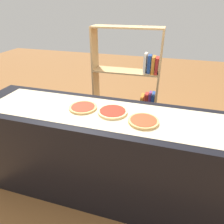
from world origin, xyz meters
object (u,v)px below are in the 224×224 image
(pizza_plain_1, at_px, (113,112))
(bookshelf, at_px, (133,95))
(pizza_plain_0, at_px, (83,107))
(pizza_plain_2, at_px, (143,121))

(pizza_plain_1, relative_size, bookshelf, 0.17)
(pizza_plain_0, xyz_separation_m, pizza_plain_1, (0.28, -0.01, 0.00))
(pizza_plain_1, relative_size, pizza_plain_2, 1.04)
(pizza_plain_2, bearing_deg, pizza_plain_1, 164.28)
(pizza_plain_0, height_order, pizza_plain_1, pizza_plain_1)
(pizza_plain_2, height_order, bookshelf, bookshelf)
(pizza_plain_1, distance_m, bookshelf, 0.95)
(pizza_plain_1, height_order, pizza_plain_2, same)
(pizza_plain_2, relative_size, bookshelf, 0.16)
(pizza_plain_0, bearing_deg, pizza_plain_1, -1.42)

